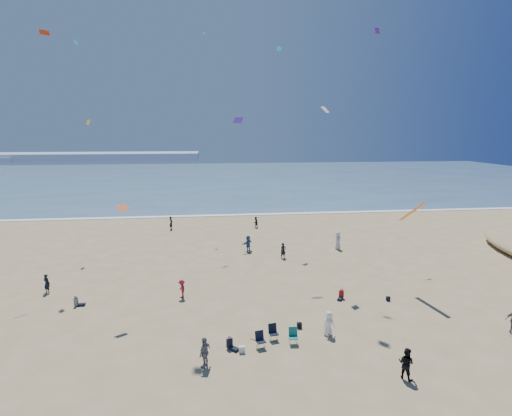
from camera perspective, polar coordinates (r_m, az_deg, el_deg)
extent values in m
cube|color=#476B84|center=(110.25, -6.47, 4.30)|extent=(220.00, 100.00, 0.06)
cube|color=white|center=(60.85, -6.05, -1.07)|extent=(220.00, 1.20, 0.08)
cube|color=#7A8EA8|center=(194.13, -24.81, 6.67)|extent=(110.00, 20.00, 3.20)
imported|color=black|center=(23.39, 20.64, -20.05)|extent=(1.02, 1.04, 1.69)
imported|color=black|center=(53.11, -12.03, -2.11)|extent=(0.50, 0.68, 1.73)
imported|color=black|center=(36.14, -27.72, -9.52)|extent=(0.66, 0.57, 1.54)
imported|color=black|center=(52.93, -0.07, -2.05)|extent=(0.91, 0.88, 1.47)
imported|color=gray|center=(23.09, -7.32, -19.75)|extent=(0.88, 1.09, 1.74)
imported|color=silver|center=(44.25, 11.61, -4.57)|extent=(0.80, 1.05, 1.94)
imported|color=black|center=(40.47, 3.91, -6.10)|extent=(0.66, 0.52, 1.58)
imported|color=white|center=(26.37, 10.34, -15.91)|extent=(0.91, 0.77, 1.58)
imported|color=#325B8A|center=(42.54, -1.15, -5.10)|extent=(1.46, 1.57, 1.76)
imported|color=maroon|center=(31.74, -10.55, -11.28)|extent=(0.81, 1.06, 1.44)
cube|color=white|center=(24.50, -2.03, -19.54)|extent=(0.35, 0.20, 0.40)
cube|color=black|center=(27.20, 6.21, -16.33)|extent=(0.30, 0.22, 0.38)
cube|color=black|center=(32.48, 18.35, -12.19)|extent=(0.28, 0.18, 0.34)
cube|color=#6C2190|center=(47.65, 16.94, 23.06)|extent=(0.62, 0.39, 0.66)
cube|color=#14BFCC|center=(41.09, -24.34, 20.76)|extent=(0.50, 0.61, 0.40)
cube|color=#EA501C|center=(28.94, -18.50, 0.03)|extent=(0.90, 0.84, 0.38)
cube|color=#EF3B11|center=(41.89, -27.98, 21.26)|extent=(0.76, 0.65, 0.45)
cube|color=#5026A1|center=(29.47, -2.57, 12.42)|extent=(0.73, 0.72, 0.44)
cube|color=#0BD1E6|center=(49.03, 3.33, 21.76)|extent=(0.64, 0.60, 0.40)
cube|color=yellow|center=(46.02, -22.84, 11.25)|extent=(0.35, 0.56, 0.54)
cube|color=white|center=(35.18, 9.85, 13.69)|extent=(0.66, 0.68, 0.51)
cube|color=green|center=(56.53, -7.45, 23.48)|extent=(0.44, 0.53, 0.33)
cube|color=orange|center=(33.46, 21.44, -0.50)|extent=(0.35, 2.64, 1.87)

